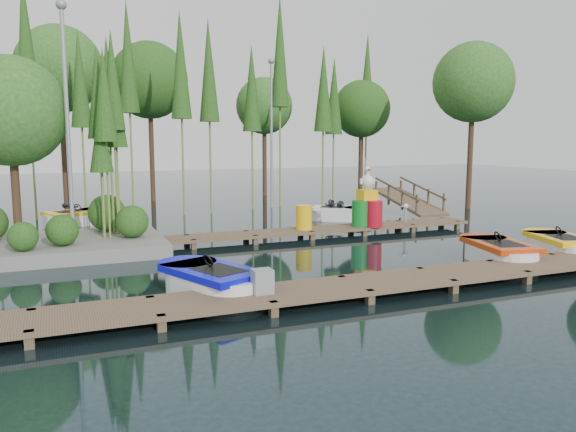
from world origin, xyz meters
name	(u,v)px	position (x,y,z in m)	size (l,w,h in m)	color
ground_plane	(279,256)	(0.00, 0.00, 0.00)	(90.00, 90.00, 0.00)	#1D3036
near_dock	(355,286)	(0.00, -4.50, 0.23)	(18.00, 1.50, 0.50)	brown
far_dock	(279,233)	(1.00, 2.50, 0.23)	(15.00, 1.20, 0.50)	brown
island	(39,146)	(-6.30, 3.29, 3.18)	(6.20, 4.20, 6.75)	slate
tree_screen	(145,76)	(-2.04, 10.60, 6.12)	(34.42, 18.53, 10.31)	#3F291A
lamp_island	(67,108)	(-5.50, 2.50, 4.26)	(0.30, 0.30, 7.25)	gray
lamp_rear	(271,121)	(4.00, 11.00, 4.26)	(0.30, 0.30, 7.25)	gray
ramp	(409,201)	(9.00, 6.50, 0.59)	(1.50, 3.94, 1.49)	brown
boat_blue	(211,283)	(-2.88, -3.24, 0.29)	(2.34, 3.26, 1.00)	white
boat_red	(499,253)	(5.27, -3.16, 0.28)	(1.87, 3.06, 0.96)	white
boat_yellow_near	(560,246)	(7.68, -3.04, 0.27)	(1.99, 3.03, 0.94)	white
boat_yellow_far	(75,218)	(-5.25, 8.63, 0.29)	(3.00, 2.26, 1.37)	white
boat_white_far	(338,213)	(5.01, 5.83, 0.28)	(2.84, 2.47, 1.25)	white
utility_cabinet	(262,281)	(-2.15, -4.50, 0.55)	(0.41, 0.34, 0.50)	gray
yellow_barrel	(304,217)	(1.93, 2.50, 0.72)	(0.56, 0.56, 0.84)	yellow
drum_cluster	(368,208)	(4.38, 2.34, 0.93)	(1.24, 1.14, 2.14)	#0D7623
seagull_post	(406,210)	(6.08, 2.50, 0.78)	(0.44, 0.24, 0.70)	gray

